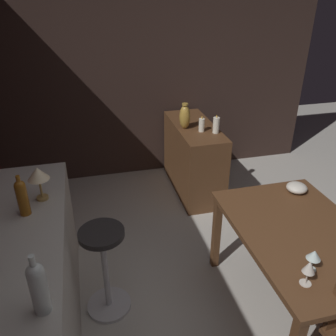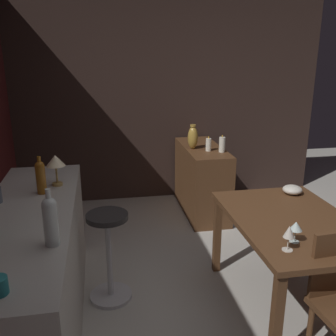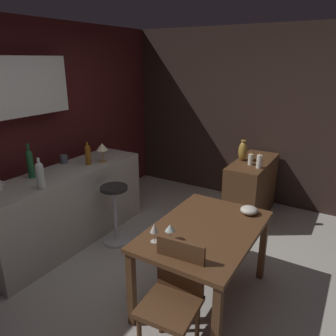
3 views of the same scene
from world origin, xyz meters
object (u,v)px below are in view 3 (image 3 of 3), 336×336
at_px(dining_table, 205,237).
at_px(fruit_bowl, 249,210).
at_px(sideboard_cabinet, 251,189).
at_px(counter_lamp, 102,148).
at_px(cup_slate, 64,159).
at_px(vase_brass, 243,151).
at_px(pillar_candle_short, 251,159).
at_px(wine_bottle_green, 30,163).
at_px(wine_bottle_clear, 40,174).
at_px(pillar_candle_tall, 259,162).
at_px(wine_glass_left, 170,228).
at_px(wine_glass_right, 154,229).
at_px(wine_bottle_amber, 88,154).
at_px(chair_near_window, 173,296).
at_px(bar_stool, 115,213).

height_order(dining_table, fruit_bowl, fruit_bowl).
distance_m(sideboard_cabinet, counter_lamp, 2.12).
distance_m(cup_slate, vase_brass, 2.34).
bearing_deg(cup_slate, sideboard_cabinet, -50.42).
distance_m(fruit_bowl, pillar_candle_short, 1.29).
bearing_deg(counter_lamp, wine_bottle_green, 160.38).
relative_size(wine_bottle_clear, pillar_candle_tall, 1.65).
xyz_separation_m(dining_table, wine_bottle_clear, (-0.39, 1.63, 0.40)).
distance_m(dining_table, wine_glass_left, 0.41).
bearing_deg(wine_bottle_clear, sideboard_cabinet, -32.86).
relative_size(wine_bottle_clear, vase_brass, 1.14).
xyz_separation_m(sideboard_cabinet, wine_bottle_clear, (-2.27, 1.47, 0.64)).
bearing_deg(fruit_bowl, cup_slate, 94.05).
height_order(counter_lamp, vase_brass, counter_lamp).
xyz_separation_m(wine_glass_right, wine_bottle_clear, (0.03, 1.37, 0.19)).
distance_m(sideboard_cabinet, fruit_bowl, 1.52).
bearing_deg(vase_brass, wine_bottle_amber, 133.00).
xyz_separation_m(chair_near_window, vase_brass, (2.44, 0.35, 0.46)).
relative_size(wine_bottle_green, wine_bottle_clear, 1.19).
height_order(wine_glass_right, vase_brass, vase_brass).
xyz_separation_m(wine_bottle_clear, cup_slate, (0.69, 0.45, -0.10)).
distance_m(dining_table, vase_brass, 1.87).
height_order(wine_glass_left, counter_lamp, counter_lamp).
bearing_deg(pillar_candle_tall, pillar_candle_short, 60.84).
relative_size(dining_table, wine_glass_right, 7.74).
bearing_deg(chair_near_window, cup_slate, 66.47).
height_order(fruit_bowl, counter_lamp, counter_lamp).
bearing_deg(sideboard_cabinet, pillar_candle_short, -176.01).
relative_size(pillar_candle_short, vase_brass, 0.60).
xyz_separation_m(dining_table, chair_near_window, (-0.62, -0.05, -0.16)).
bearing_deg(fruit_bowl, wine_bottle_amber, 90.98).
distance_m(bar_stool, pillar_candle_tall, 1.90).
distance_m(wine_glass_left, wine_bottle_amber, 1.80).
xyz_separation_m(chair_near_window, counter_lamp, (1.21, 1.74, 0.60)).
relative_size(wine_bottle_amber, pillar_candle_tall, 1.44).
xyz_separation_m(chair_near_window, cup_slate, (0.93, 2.13, 0.46)).
xyz_separation_m(sideboard_cabinet, pillar_candle_tall, (-0.27, -0.15, 0.50)).
height_order(wine_bottle_amber, vase_brass, wine_bottle_amber).
bearing_deg(wine_bottle_green, wine_bottle_amber, -16.63).
relative_size(sideboard_cabinet, cup_slate, 9.31).
relative_size(pillar_candle_tall, pillar_candle_short, 1.16).
distance_m(chair_near_window, wine_glass_right, 0.52).
relative_size(wine_glass_right, vase_brass, 0.58).
distance_m(chair_near_window, fruit_bowl, 1.14).
bearing_deg(cup_slate, pillar_candle_tall, -57.45).
bearing_deg(chair_near_window, wine_bottle_clear, 81.98).
relative_size(chair_near_window, pillar_candle_tall, 4.56).
distance_m(wine_bottle_green, vase_brass, 2.66).
distance_m(sideboard_cabinet, cup_slate, 2.55).
relative_size(wine_glass_left, vase_brass, 0.50).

